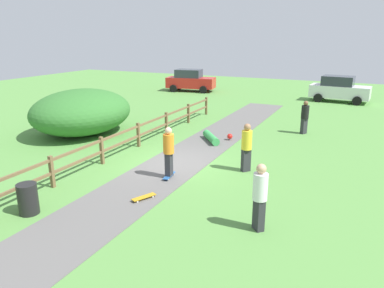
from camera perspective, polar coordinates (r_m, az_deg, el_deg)
name	(u,v)px	position (r m, az deg, el deg)	size (l,w,h in m)	color
ground_plane	(176,163)	(14.60, -2.47, -3.02)	(60.00, 60.00, 0.00)	#568E42
asphalt_path	(176,163)	(14.59, -2.47, -2.98)	(2.40, 28.00, 0.02)	#605E5B
wooden_fence	(121,139)	(15.73, -10.90, 0.70)	(0.12, 18.12, 1.10)	brown
bush_large	(82,112)	(19.55, -16.71, 4.81)	(4.56, 5.47, 2.26)	#33702D
trash_bin	(28,199)	(11.48, -24.07, -7.77)	(0.56, 0.56, 0.90)	black
skater_riding	(169,150)	(12.83, -3.64, -0.91)	(0.43, 0.82, 1.84)	#265999
skater_fallen	(212,138)	(17.48, 3.19, 1.01)	(1.52, 1.50, 0.36)	green
skateboard_loose	(144,197)	(11.57, -7.46, -8.15)	(0.51, 0.81, 0.08)	#BF8C19
bystander_black	(305,116)	(19.55, 17.07, 4.20)	(0.52, 0.52, 1.70)	#2D2D33
bystander_white	(260,194)	(9.60, 10.47, -7.62)	(0.54, 0.54, 1.82)	#2D2D33
bystander_yellow	(247,145)	(13.62, 8.45, -0.18)	(0.54, 0.54, 1.82)	#2D2D33
parked_car_white	(339,89)	(29.90, 21.84, 7.90)	(4.32, 2.25, 1.92)	silver
parked_car_red	(190,80)	(33.06, -0.26, 9.82)	(4.43, 2.54, 1.92)	red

